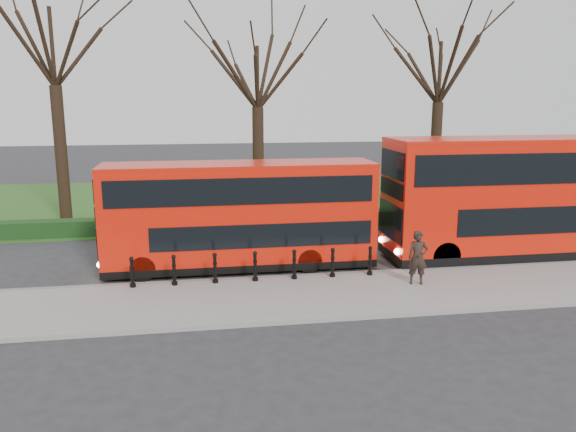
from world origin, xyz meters
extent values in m
plane|color=#28282B|center=(0.00, 0.00, 0.00)|extent=(120.00, 120.00, 0.00)
cube|color=gray|center=(0.00, -3.00, 0.07)|extent=(60.00, 4.00, 0.15)
cube|color=slate|center=(0.00, -1.00, 0.07)|extent=(60.00, 0.25, 0.16)
cube|color=#2A4F1A|center=(0.00, 15.00, 0.03)|extent=(60.00, 18.00, 0.06)
cube|color=black|center=(0.00, 6.80, 0.40)|extent=(60.00, 0.90, 0.80)
cube|color=yellow|center=(0.00, -0.70, 0.01)|extent=(60.00, 0.10, 0.01)
cube|color=yellow|center=(0.00, -0.50, 0.01)|extent=(60.00, 0.10, 0.01)
cylinder|color=black|center=(-8.00, 10.00, 3.47)|extent=(0.60, 0.60, 6.94)
cylinder|color=black|center=(2.00, 10.00, 2.93)|extent=(0.60, 0.60, 5.86)
cylinder|color=black|center=(12.00, 10.00, 3.05)|extent=(0.60, 0.60, 6.10)
cylinder|color=black|center=(-3.50, -1.35, 0.65)|extent=(0.15, 0.15, 1.00)
cylinder|color=black|center=(-2.13, -1.35, 0.65)|extent=(0.15, 0.15, 1.00)
cylinder|color=black|center=(-0.76, -1.35, 0.65)|extent=(0.15, 0.15, 1.00)
cylinder|color=black|center=(0.61, -1.35, 0.65)|extent=(0.15, 0.15, 1.00)
cylinder|color=black|center=(1.98, -1.35, 0.65)|extent=(0.15, 0.15, 1.00)
cylinder|color=black|center=(3.35, -1.35, 0.65)|extent=(0.15, 0.15, 1.00)
cylinder|color=black|center=(4.72, -1.35, 0.65)|extent=(0.15, 0.15, 1.00)
cube|color=red|center=(0.29, 0.72, 2.16)|extent=(9.99, 2.27, 3.68)
cube|color=black|center=(0.29, 0.72, 0.27)|extent=(10.01, 2.29, 0.27)
cube|color=black|center=(1.01, -0.42, 1.50)|extent=(7.99, 0.04, 0.86)
cube|color=black|center=(0.29, -0.42, 3.13)|extent=(9.44, 0.04, 0.95)
cube|color=black|center=(-4.73, 0.72, 2.45)|extent=(0.06, 2.00, 0.50)
cylinder|color=black|center=(-3.26, -0.28, 0.45)|extent=(0.91, 0.27, 0.91)
cylinder|color=black|center=(-3.26, 1.72, 0.45)|extent=(0.91, 0.27, 0.91)
cylinder|color=black|center=(2.74, -0.28, 0.45)|extent=(0.91, 0.27, 0.91)
cylinder|color=black|center=(2.74, 1.72, 0.45)|extent=(0.91, 0.27, 0.91)
cube|color=red|center=(12.10, 0.43, 2.60)|extent=(12.05, 2.74, 4.44)
cube|color=black|center=(12.10, 0.43, 0.33)|extent=(12.07, 2.76, 0.33)
cube|color=black|center=(12.98, -0.95, 1.81)|extent=(9.64, 0.04, 1.04)
cube|color=black|center=(12.10, -0.95, 3.78)|extent=(11.39, 0.04, 1.15)
cube|color=black|center=(6.06, 0.43, 2.96)|extent=(0.06, 2.41, 0.60)
cylinder|color=black|center=(7.83, -0.78, 0.55)|extent=(1.10, 0.33, 1.10)
cylinder|color=black|center=(7.83, 1.63, 0.55)|extent=(1.10, 0.33, 1.10)
imported|color=black|center=(6.00, -2.55, 1.07)|extent=(0.75, 0.58, 1.84)
camera|label=1|loc=(-1.25, -19.80, 6.36)|focal=35.00mm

